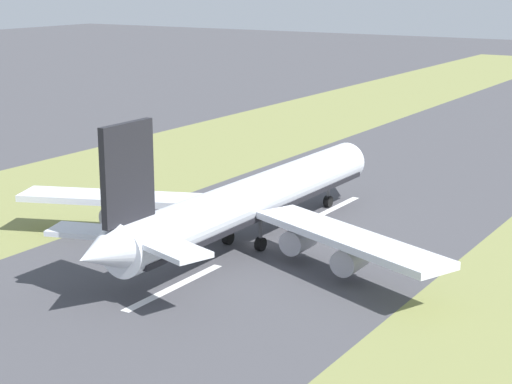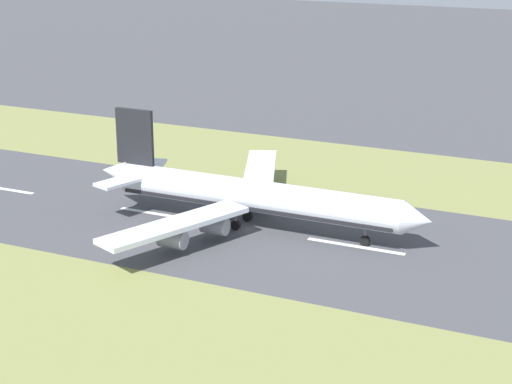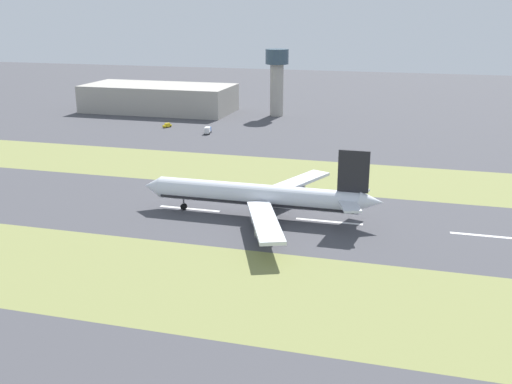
{
  "view_description": "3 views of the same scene",
  "coord_description": "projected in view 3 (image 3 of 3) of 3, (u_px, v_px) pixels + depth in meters",
  "views": [
    {
      "loc": [
        58.02,
        -94.16,
        35.39
      ],
      "look_at": [
        -1.27,
        0.77,
        7.0
      ],
      "focal_mm": 60.0,
      "sensor_mm": 36.0,
      "label": 1
    },
    {
      "loc": [
        135.13,
        63.32,
        56.56
      ],
      "look_at": [
        -1.27,
        0.77,
        7.0
      ],
      "focal_mm": 60.0,
      "sensor_mm": 36.0,
      "label": 2
    },
    {
      "loc": [
        -150.63,
        -40.59,
        54.78
      ],
      "look_at": [
        -1.27,
        0.77,
        7.0
      ],
      "focal_mm": 42.0,
      "sensor_mm": 36.0,
      "label": 3
    }
  ],
  "objects": [
    {
      "name": "centreline_dash_near",
      "position": [
        487.0,
        236.0,
        150.11
      ],
      "size": [
        1.2,
        18.0,
        0.01
      ],
      "primitive_type": "cube",
      "color": "silver",
      "rests_on": "ground"
    },
    {
      "name": "grass_median_west",
      "position": [
        203.0,
        284.0,
        123.77
      ],
      "size": [
        40.0,
        600.0,
        0.01
      ],
      "primitive_type": "cube",
      "color": "olive",
      "rests_on": "ground"
    },
    {
      "name": "airplane_main_jet",
      "position": [
        263.0,
        196.0,
        161.97
      ],
      "size": [
        64.14,
        67.02,
        20.2
      ],
      "color": "silver",
      "rests_on": "ground"
    },
    {
      "name": "centreline_dash_mid",
      "position": [
        329.0,
        221.0,
        160.31
      ],
      "size": [
        1.2,
        18.0,
        0.01
      ],
      "primitive_type": "cube",
      "color": "silver",
      "rests_on": "ground"
    },
    {
      "name": "grass_median_east",
      "position": [
        294.0,
        174.0,
        206.65
      ],
      "size": [
        40.0,
        600.0,
        0.01
      ],
      "primitive_type": "cube",
      "color": "olive",
      "rests_on": "ground"
    },
    {
      "name": "centreline_dash_far",
      "position": [
        190.0,
        209.0,
        170.51
      ],
      "size": [
        1.2,
        18.0,
        0.01
      ],
      "primitive_type": "cube",
      "color": "silver",
      "rests_on": "ground"
    },
    {
      "name": "control_tower",
      "position": [
        277.0,
        75.0,
        311.54
      ],
      "size": [
        12.0,
        12.0,
        34.52
      ],
      "color": "#A39E93",
      "rests_on": "ground"
    },
    {
      "name": "ground_plane",
      "position": [
        260.0,
        215.0,
        165.21
      ],
      "size": [
        800.0,
        800.0,
        0.0
      ],
      "primitive_type": "plane",
      "color": "#424247"
    },
    {
      "name": "apron_car",
      "position": [
        167.0,
        125.0,
        286.19
      ],
      "size": [
        4.75,
        3.41,
        2.03
      ],
      "color": "gold",
      "rests_on": "ground"
    },
    {
      "name": "service_truck",
      "position": [
        208.0,
        130.0,
        271.76
      ],
      "size": [
        6.29,
        3.43,
        3.1
      ],
      "color": "#1E51B2",
      "rests_on": "ground"
    },
    {
      "name": "terminal_building",
      "position": [
        159.0,
        98.0,
        329.0
      ],
      "size": [
        36.0,
        81.08,
        14.5
      ],
      "primitive_type": "cube",
      "color": "#A39E93",
      "rests_on": "ground"
    }
  ]
}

